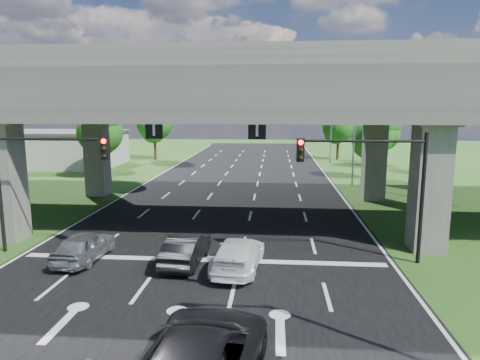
# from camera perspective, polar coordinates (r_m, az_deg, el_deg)

# --- Properties ---
(ground) EXTENTS (160.00, 160.00, 0.00)m
(ground) POSITION_cam_1_polar(r_m,az_deg,el_deg) (17.28, -7.16, -14.61)
(ground) COLOR #264917
(ground) RESTS_ON ground
(road) EXTENTS (18.00, 120.00, 0.03)m
(road) POSITION_cam_1_polar(r_m,az_deg,el_deg) (26.58, -2.77, -5.78)
(road) COLOR black
(road) RESTS_ON ground
(overpass) EXTENTS (80.00, 15.00, 10.00)m
(overpass) POSITION_cam_1_polar(r_m,az_deg,el_deg) (27.63, -2.36, 11.38)
(overpass) COLOR #363331
(overpass) RESTS_ON ground
(warehouse) EXTENTS (20.00, 10.00, 4.00)m
(warehouse) POSITION_cam_1_polar(r_m,az_deg,el_deg) (58.55, -25.53, 3.72)
(warehouse) COLOR #9E9E99
(warehouse) RESTS_ON ground
(signal_right) EXTENTS (5.76, 0.54, 6.00)m
(signal_right) POSITION_cam_1_polar(r_m,az_deg,el_deg) (20.08, 17.49, 0.91)
(signal_right) COLOR black
(signal_right) RESTS_ON ground
(signal_left) EXTENTS (5.76, 0.54, 6.00)m
(signal_left) POSITION_cam_1_polar(r_m,az_deg,el_deg) (22.53, -25.13, 1.35)
(signal_left) COLOR black
(signal_left) RESTS_ON ground
(streetlight_far) EXTENTS (3.38, 0.25, 10.00)m
(streetlight_far) POSITION_cam_1_polar(r_m,az_deg,el_deg) (40.01, 14.48, 7.57)
(streetlight_far) COLOR gray
(streetlight_far) RESTS_ON ground
(streetlight_beyond) EXTENTS (3.38, 0.25, 10.00)m
(streetlight_beyond) POSITION_cam_1_polar(r_m,az_deg,el_deg) (55.83, 11.70, 8.17)
(streetlight_beyond) COLOR gray
(streetlight_beyond) RESTS_ON ground
(tree_left_near) EXTENTS (4.50, 4.50, 7.80)m
(tree_left_near) POSITION_cam_1_polar(r_m,az_deg,el_deg) (44.93, -18.13, 6.28)
(tree_left_near) COLOR black
(tree_left_near) RESTS_ON ground
(tree_left_mid) EXTENTS (3.91, 3.90, 6.76)m
(tree_left_mid) POSITION_cam_1_polar(r_m,az_deg,el_deg) (53.50, -17.78, 6.07)
(tree_left_mid) COLOR black
(tree_left_mid) RESTS_ON ground
(tree_left_far) EXTENTS (4.80, 4.80, 8.32)m
(tree_left_far) POSITION_cam_1_polar(r_m,az_deg,el_deg) (59.71, -11.31, 7.59)
(tree_left_far) COLOR black
(tree_left_far) RESTS_ON ground
(tree_right_near) EXTENTS (4.20, 4.20, 7.28)m
(tree_right_near) POSITION_cam_1_polar(r_m,az_deg,el_deg) (44.56, 17.29, 5.88)
(tree_right_near) COLOR black
(tree_right_near) RESTS_ON ground
(tree_right_mid) EXTENTS (3.91, 3.90, 6.76)m
(tree_right_mid) POSITION_cam_1_polar(r_m,az_deg,el_deg) (53.04, 18.58, 6.00)
(tree_right_mid) COLOR black
(tree_right_mid) RESTS_ON ground
(tree_right_far) EXTENTS (4.50, 4.50, 7.80)m
(tree_right_far) POSITION_cam_1_polar(r_m,az_deg,el_deg) (60.09, 13.06, 7.23)
(tree_right_far) COLOR black
(tree_right_far) RESTS_ON ground
(car_silver) EXTENTS (1.84, 4.12, 1.37)m
(car_silver) POSITION_cam_1_polar(r_m,az_deg,el_deg) (21.35, -20.00, -8.30)
(car_silver) COLOR #B7BBC0
(car_silver) RESTS_ON road
(car_dark) EXTENTS (1.70, 4.25, 1.37)m
(car_dark) POSITION_cam_1_polar(r_m,az_deg,el_deg) (19.88, -7.20, -9.11)
(car_dark) COLOR black
(car_dark) RESTS_ON road
(car_white) EXTENTS (2.37, 4.88, 1.37)m
(car_white) POSITION_cam_1_polar(r_m,az_deg,el_deg) (19.09, -0.26, -9.83)
(car_white) COLOR white
(car_white) RESTS_ON road
(car_trailing) EXTENTS (3.50, 6.43, 1.71)m
(car_trailing) POSITION_cam_1_polar(r_m,az_deg,el_deg) (11.56, -5.40, -22.80)
(car_trailing) COLOR black
(car_trailing) RESTS_ON road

